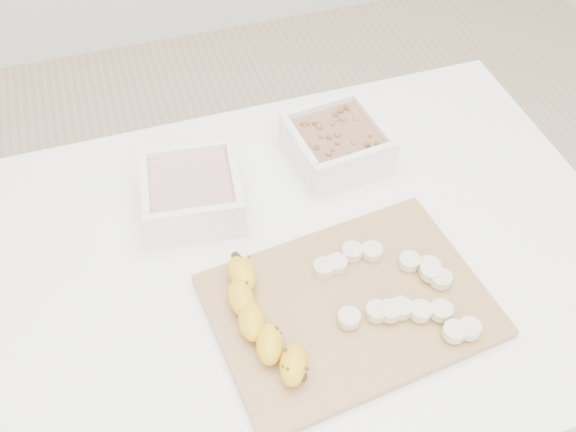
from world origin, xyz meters
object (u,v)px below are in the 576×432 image
object	(u,v)px
bowl_yogurt	(192,192)
banana	(263,322)
table	(294,293)
cutting_board	(349,305)
bowl_granola	(336,143)

from	to	relation	value
bowl_yogurt	banana	size ratio (longest dim) A/B	0.81
bowl_yogurt	banana	xyz separation A→B (m)	(0.04, -0.25, -0.00)
table	banana	world-z (taller)	banana
bowl_yogurt	cutting_board	world-z (taller)	bowl_yogurt
bowl_granola	bowl_yogurt	bearing A→B (deg)	-171.87
bowl_yogurt	bowl_granola	xyz separation A→B (m)	(0.25, 0.04, -0.00)
bowl_yogurt	cutting_board	distance (m)	0.30
cutting_board	bowl_yogurt	bearing A→B (deg)	123.28
banana	table	bearing A→B (deg)	56.69
table	bowl_granola	size ratio (longest dim) A/B	6.20
table	bowl_yogurt	distance (m)	0.23
cutting_board	banana	xyz separation A→B (m)	(-0.12, -0.00, 0.02)
table	bowl_granola	bearing A→B (deg)	53.38
table	banana	xyz separation A→B (m)	(-0.08, -0.11, 0.13)
bowl_yogurt	table	bearing A→B (deg)	-49.88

